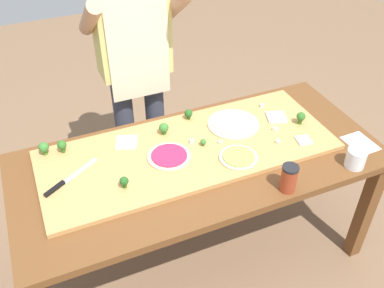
% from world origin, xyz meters
% --- Properties ---
extents(ground_plane, '(8.00, 8.00, 0.00)m').
position_xyz_m(ground_plane, '(0.00, 0.00, 0.00)').
color(ground_plane, brown).
extents(prep_table, '(1.83, 0.83, 0.75)m').
position_xyz_m(prep_table, '(0.00, 0.00, 0.66)').
color(prep_table, brown).
rests_on(prep_table, ground).
extents(cutting_board, '(1.48, 0.58, 0.02)m').
position_xyz_m(cutting_board, '(-0.03, 0.07, 0.76)').
color(cutting_board, tan).
rests_on(cutting_board, prep_table).
extents(chefs_knife, '(0.28, 0.18, 0.02)m').
position_xyz_m(chefs_knife, '(-0.65, 0.06, 0.78)').
color(chefs_knife, '#B7BABF').
rests_on(chefs_knife, cutting_board).
extents(pizza_whole_cheese_artichoke, '(0.28, 0.28, 0.02)m').
position_xyz_m(pizza_whole_cheese_artichoke, '(0.27, 0.15, 0.78)').
color(pizza_whole_cheese_artichoke, beige).
rests_on(pizza_whole_cheese_artichoke, cutting_board).
extents(pizza_whole_beet_magenta, '(0.21, 0.21, 0.02)m').
position_xyz_m(pizza_whole_beet_magenta, '(-0.15, 0.04, 0.78)').
color(pizza_whole_beet_magenta, beige).
rests_on(pizza_whole_beet_magenta, cutting_board).
extents(pizza_whole_pesto_green, '(0.19, 0.19, 0.02)m').
position_xyz_m(pizza_whole_pesto_green, '(0.16, -0.10, 0.78)').
color(pizza_whole_pesto_green, beige).
rests_on(pizza_whole_pesto_green, cutting_board).
extents(pizza_slice_near_right, '(0.08, 0.08, 0.01)m').
position_xyz_m(pizza_slice_near_right, '(0.53, -0.11, 0.78)').
color(pizza_slice_near_right, silver).
rests_on(pizza_slice_near_right, cutting_board).
extents(pizza_slice_far_left, '(0.14, 0.14, 0.01)m').
position_xyz_m(pizza_slice_far_left, '(-0.31, 0.23, 0.78)').
color(pizza_slice_far_left, silver).
rests_on(pizza_slice_far_left, cutting_board).
extents(pizza_slice_center, '(0.13, 0.13, 0.01)m').
position_xyz_m(pizza_slice_center, '(0.51, 0.12, 0.78)').
color(pizza_slice_center, silver).
rests_on(pizza_slice_center, cutting_board).
extents(broccoli_floret_back_left, '(0.05, 0.05, 0.07)m').
position_xyz_m(broccoli_floret_back_left, '(-0.61, 0.28, 0.81)').
color(broccoli_floret_back_left, '#366618').
rests_on(broccoli_floret_back_left, cutting_board).
extents(broccoli_floret_center_left, '(0.04, 0.04, 0.06)m').
position_xyz_m(broccoli_floret_center_left, '(0.07, 0.30, 0.80)').
color(broccoli_floret_center_left, '#2C5915').
rests_on(broccoli_floret_center_left, cutting_board).
extents(broccoli_floret_front_right, '(0.05, 0.05, 0.07)m').
position_xyz_m(broccoli_floret_front_right, '(-0.70, 0.30, 0.81)').
color(broccoli_floret_front_right, '#3F7220').
rests_on(broccoli_floret_front_right, cutting_board).
extents(broccoli_floret_back_mid, '(0.05, 0.05, 0.07)m').
position_xyz_m(broccoli_floret_back_mid, '(-0.10, 0.23, 0.81)').
color(broccoli_floret_back_mid, '#3F7220').
rests_on(broccoli_floret_back_mid, cutting_board).
extents(broccoli_floret_front_left, '(0.05, 0.05, 0.07)m').
position_xyz_m(broccoli_floret_front_left, '(0.60, 0.02, 0.81)').
color(broccoli_floret_front_left, '#366618').
rests_on(broccoli_floret_front_left, cutting_board).
extents(broccoli_floret_back_right, '(0.04, 0.04, 0.06)m').
position_xyz_m(broccoli_floret_back_right, '(-0.40, -0.08, 0.81)').
color(broccoli_floret_back_right, '#2C5915').
rests_on(broccoli_floret_back_right, cutting_board).
extents(broccoli_floret_front_mid, '(0.03, 0.03, 0.04)m').
position_xyz_m(broccoli_floret_front_mid, '(0.04, 0.06, 0.79)').
color(broccoli_floret_front_mid, '#3F7220').
rests_on(broccoli_floret_front_mid, cutting_board).
extents(cheese_crumble_a, '(0.03, 0.03, 0.02)m').
position_xyz_m(cheese_crumble_a, '(0.45, 0.02, 0.78)').
color(cheese_crumble_a, white).
rests_on(cheese_crumble_a, cutting_board).
extents(cheese_crumble_b, '(0.03, 0.03, 0.02)m').
position_xyz_m(cheese_crumble_b, '(0.00, 0.10, 0.78)').
color(cheese_crumble_b, white).
rests_on(cheese_crumble_b, cutting_board).
extents(cheese_crumble_c, '(0.02, 0.02, 0.02)m').
position_xyz_m(cheese_crumble_c, '(0.13, 0.04, 0.78)').
color(cheese_crumble_c, silver).
rests_on(cheese_crumble_c, cutting_board).
extents(cheese_crumble_d, '(0.02, 0.02, 0.02)m').
position_xyz_m(cheese_crumble_d, '(0.50, 0.25, 0.78)').
color(cheese_crumble_d, white).
rests_on(cheese_crumble_d, cutting_board).
extents(cheese_crumble_e, '(0.03, 0.03, 0.02)m').
position_xyz_m(cheese_crumble_e, '(0.40, -0.08, 0.78)').
color(cheese_crumble_e, silver).
rests_on(cheese_crumble_e, cutting_board).
extents(flour_cup, '(0.10, 0.10, 0.10)m').
position_xyz_m(flour_cup, '(0.67, -0.35, 0.79)').
color(flour_cup, white).
rests_on(flour_cup, prep_table).
extents(sauce_jar, '(0.08, 0.08, 0.14)m').
position_xyz_m(sauce_jar, '(0.28, -0.36, 0.81)').
color(sauce_jar, '#99381E').
rests_on(sauce_jar, prep_table).
extents(recipe_note, '(0.14, 0.17, 0.00)m').
position_xyz_m(recipe_note, '(0.81, -0.22, 0.75)').
color(recipe_note, white).
rests_on(recipe_note, prep_table).
extents(cook_center, '(0.54, 0.39, 1.67)m').
position_xyz_m(cook_center, '(-0.10, 0.69, 1.00)').
color(cook_center, '#333847').
rests_on(cook_center, ground).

